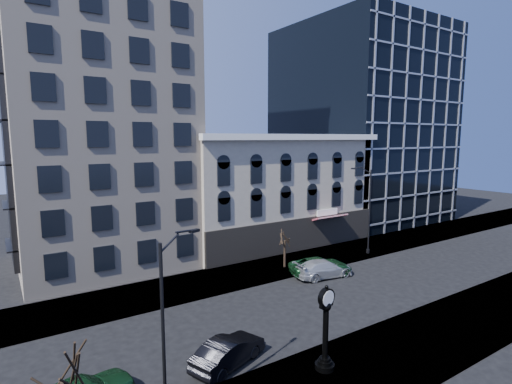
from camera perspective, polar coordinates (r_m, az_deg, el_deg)
ground at (r=28.50m, az=1.12°, el=-17.41°), size 160.00×160.00×0.00m
sidewalk_far at (r=34.85m, az=-6.53°, el=-12.54°), size 160.00×6.00×0.12m
sidewalk_near at (r=23.12m, az=13.49°, el=-23.91°), size 160.00×6.00×0.12m
cream_tower at (r=41.64m, az=-22.09°, el=17.17°), size 15.90×15.40×42.50m
victorian_row at (r=46.10m, az=2.25°, el=0.12°), size 22.60×11.19×12.50m
glass_office at (r=62.88m, az=14.71°, el=9.23°), size 20.00×20.15×28.00m
street_clock at (r=22.14m, az=9.90°, el=-19.03°), size 1.04×1.04×4.56m
street_lamp_near at (r=17.29m, az=-11.80°, el=-11.80°), size 2.06×0.94×8.30m
street_lamp_far at (r=42.24m, az=15.21°, el=0.69°), size 2.30×1.07×9.27m
bare_tree_near at (r=16.41m, az=-26.07°, el=-20.96°), size 3.34×3.34×5.73m
bare_tree_far at (r=37.29m, az=4.15°, el=-6.12°), size 2.37×2.37×4.08m
car_near_b at (r=23.04m, az=-3.94°, el=-21.79°), size 4.91×3.12×1.53m
car_far_a at (r=36.48m, az=9.20°, el=-10.46°), size 6.10×4.21×1.55m
car_far_b at (r=36.01m, az=9.65°, el=-10.71°), size 5.61×2.92×1.55m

